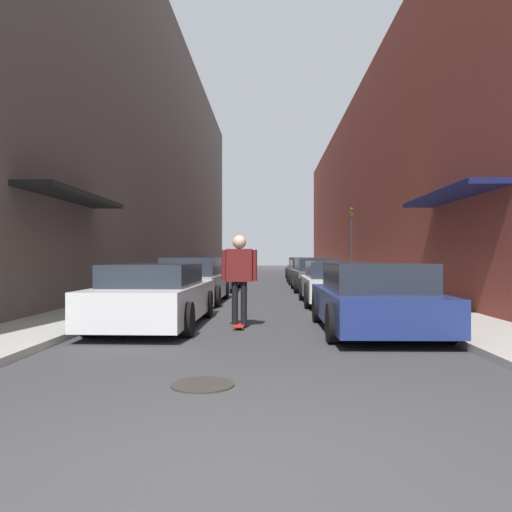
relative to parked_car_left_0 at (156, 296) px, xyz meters
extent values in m
plane|color=#38383A|center=(2.10, 13.62, -0.62)|extent=(112.36, 112.36, 0.00)
cube|color=#A3A099|center=(-2.00, 18.72, -0.56)|extent=(1.80, 51.07, 0.12)
cube|color=#A3A099|center=(6.20, 18.72, -0.56)|extent=(1.80, 51.07, 0.12)
cube|color=#564C47|center=(-4.90, 18.72, 6.74)|extent=(4.00, 51.07, 14.72)
cube|color=black|center=(-2.50, 2.13, 2.28)|extent=(1.00, 4.80, 0.12)
cube|color=brown|center=(9.10, 18.72, 4.68)|extent=(4.00, 51.07, 10.59)
cube|color=#141947|center=(6.70, 2.13, 2.28)|extent=(1.00, 4.80, 0.12)
cube|color=silver|center=(0.00, 0.05, -0.11)|extent=(1.86, 4.64, 0.67)
cube|color=#232833|center=(0.00, -0.18, 0.44)|extent=(1.62, 2.42, 0.43)
cylinder|color=black|center=(-0.88, 1.48, -0.31)|extent=(0.18, 0.62, 0.62)
cylinder|color=black|center=(0.88, 1.48, -0.31)|extent=(0.18, 0.62, 0.62)
cylinder|color=black|center=(-0.88, -1.38, -0.31)|extent=(0.18, 0.62, 0.62)
cylinder|color=black|center=(0.88, -1.38, -0.31)|extent=(0.18, 0.62, 0.62)
cube|color=#B7B7BC|center=(-0.02, 5.23, -0.11)|extent=(1.87, 4.54, 0.68)
cube|color=#232833|center=(-0.02, 5.00, 0.50)|extent=(1.60, 2.38, 0.54)
cylinder|color=black|center=(-0.88, 6.62, -0.31)|extent=(0.18, 0.61, 0.61)
cylinder|color=black|center=(0.84, 6.62, -0.31)|extent=(0.18, 0.61, 0.61)
cylinder|color=black|center=(-0.88, 3.83, -0.31)|extent=(0.18, 0.61, 0.61)
cylinder|color=black|center=(0.84, 3.83, -0.31)|extent=(0.18, 0.61, 0.61)
cube|color=#232326|center=(-0.02, 11.35, -0.16)|extent=(2.00, 4.81, 0.56)
cube|color=#232833|center=(-0.02, 11.12, 0.37)|extent=(1.74, 2.51, 0.50)
cylinder|color=black|center=(-0.98, 12.84, -0.29)|extent=(0.18, 0.66, 0.66)
cylinder|color=black|center=(0.93, 12.84, -0.29)|extent=(0.18, 0.66, 0.66)
cylinder|color=black|center=(-0.98, 9.87, -0.29)|extent=(0.18, 0.66, 0.66)
cylinder|color=black|center=(0.93, 9.87, -0.29)|extent=(0.18, 0.66, 0.66)
cube|color=#B7B7BC|center=(-0.16, 17.23, -0.10)|extent=(1.86, 4.24, 0.69)
cube|color=#232833|center=(-0.16, 17.02, 0.45)|extent=(1.62, 2.21, 0.41)
cylinder|color=black|center=(-1.06, 18.54, -0.31)|extent=(0.18, 0.62, 0.62)
cylinder|color=black|center=(0.73, 18.54, -0.31)|extent=(0.18, 0.62, 0.62)
cylinder|color=black|center=(-1.06, 15.92, -0.31)|extent=(0.18, 0.62, 0.62)
cylinder|color=black|center=(0.73, 15.92, -0.31)|extent=(0.18, 0.62, 0.62)
cube|color=#232326|center=(0.02, 22.83, -0.15)|extent=(1.88, 4.30, 0.61)
cube|color=#232833|center=(0.02, 22.62, 0.42)|extent=(1.64, 2.24, 0.53)
cylinder|color=black|center=(-0.88, 24.16, -0.31)|extent=(0.18, 0.61, 0.61)
cylinder|color=black|center=(0.92, 24.16, -0.31)|extent=(0.18, 0.61, 0.61)
cylinder|color=black|center=(-0.88, 21.51, -0.31)|extent=(0.18, 0.61, 0.61)
cylinder|color=black|center=(0.92, 21.51, -0.31)|extent=(0.18, 0.61, 0.61)
cube|color=silver|center=(0.00, 28.53, -0.10)|extent=(1.94, 4.59, 0.68)
cube|color=#232833|center=(0.00, 28.30, 0.48)|extent=(1.69, 2.39, 0.47)
cylinder|color=black|center=(-0.93, 29.95, -0.29)|extent=(0.18, 0.66, 0.66)
cylinder|color=black|center=(0.93, 29.95, -0.29)|extent=(0.18, 0.66, 0.66)
cylinder|color=black|center=(-0.93, 27.11, -0.29)|extent=(0.18, 0.66, 0.66)
cylinder|color=black|center=(0.93, 27.11, -0.29)|extent=(0.18, 0.66, 0.66)
cube|color=navy|center=(4.28, -0.60, -0.14)|extent=(1.96, 4.30, 0.60)
cube|color=#232833|center=(4.28, -0.82, 0.42)|extent=(1.71, 2.24, 0.52)
cylinder|color=black|center=(3.35, 0.72, -0.29)|extent=(0.18, 0.66, 0.66)
cylinder|color=black|center=(5.22, 0.72, -0.29)|extent=(0.18, 0.66, 0.66)
cylinder|color=black|center=(3.35, -1.93, -0.29)|extent=(0.18, 0.66, 0.66)
cylinder|color=black|center=(5.22, -1.93, -0.29)|extent=(0.18, 0.66, 0.66)
cube|color=silver|center=(4.23, 4.84, -0.12)|extent=(1.77, 4.15, 0.60)
cube|color=#232833|center=(4.23, 4.63, 0.42)|extent=(1.56, 2.16, 0.48)
cylinder|color=black|center=(3.37, 6.12, -0.26)|extent=(0.18, 0.71, 0.71)
cylinder|color=black|center=(5.10, 6.12, -0.26)|extent=(0.18, 0.71, 0.71)
cylinder|color=black|center=(3.37, 3.55, -0.26)|extent=(0.18, 0.71, 0.71)
cylinder|color=black|center=(5.10, 3.55, -0.26)|extent=(0.18, 0.71, 0.71)
cube|color=#515459|center=(4.23, 10.58, -0.10)|extent=(1.95, 4.48, 0.65)
cube|color=#232833|center=(4.23, 10.36, 0.49)|extent=(1.67, 2.35, 0.51)
cylinder|color=black|center=(3.34, 11.96, -0.26)|extent=(0.18, 0.71, 0.71)
cylinder|color=black|center=(5.12, 11.96, -0.26)|extent=(0.18, 0.71, 0.71)
cylinder|color=black|center=(3.34, 9.21, -0.26)|extent=(0.18, 0.71, 0.71)
cylinder|color=black|center=(5.12, 9.21, -0.26)|extent=(0.18, 0.71, 0.71)
cube|color=#232326|center=(4.19, 16.05, -0.13)|extent=(1.81, 4.29, 0.64)
cube|color=#232833|center=(4.19, 15.84, 0.41)|extent=(1.56, 2.25, 0.44)
cylinder|color=black|center=(3.35, 17.37, -0.31)|extent=(0.18, 0.61, 0.61)
cylinder|color=black|center=(5.03, 17.37, -0.31)|extent=(0.18, 0.61, 0.61)
cylinder|color=black|center=(3.35, 14.73, -0.31)|extent=(0.18, 0.61, 0.61)
cylinder|color=black|center=(5.03, 14.73, -0.31)|extent=(0.18, 0.61, 0.61)
cube|color=maroon|center=(4.36, 21.36, -0.08)|extent=(2.00, 4.11, 0.68)
cube|color=#232833|center=(4.36, 21.15, 0.51)|extent=(1.72, 2.16, 0.50)
cylinder|color=black|center=(3.43, 22.62, -0.27)|extent=(0.18, 0.70, 0.70)
cylinder|color=black|center=(5.28, 22.62, -0.27)|extent=(0.18, 0.70, 0.70)
cylinder|color=black|center=(3.43, 20.10, -0.27)|extent=(0.18, 0.70, 0.70)
cylinder|color=black|center=(5.28, 20.10, -0.27)|extent=(0.18, 0.70, 0.70)
cube|color=#B2231E|center=(1.72, -0.21, -0.55)|extent=(0.20, 0.78, 0.02)
cylinder|color=beige|center=(1.65, 0.04, -0.59)|extent=(0.03, 0.06, 0.06)
cylinder|color=beige|center=(1.80, 0.04, -0.59)|extent=(0.03, 0.06, 0.06)
cylinder|color=beige|center=(1.65, -0.46, -0.59)|extent=(0.03, 0.06, 0.06)
cylinder|color=beige|center=(1.80, -0.46, -0.59)|extent=(0.03, 0.06, 0.06)
cylinder|color=black|center=(1.63, -0.21, -0.12)|extent=(0.13, 0.13, 0.85)
cylinder|color=black|center=(1.81, -0.21, -0.12)|extent=(0.13, 0.13, 0.85)
cube|color=maroon|center=(1.72, -0.21, 0.63)|extent=(0.50, 0.23, 0.65)
sphere|color=beige|center=(1.72, -0.21, 1.09)|extent=(0.27, 0.27, 0.27)
cylinder|color=maroon|center=(1.42, -0.21, 0.63)|extent=(0.10, 0.10, 0.61)
cylinder|color=maroon|center=(2.02, -0.21, 0.63)|extent=(0.10, 0.10, 0.61)
cylinder|color=#332D28|center=(1.59, -4.63, -0.61)|extent=(0.70, 0.70, 0.02)
cylinder|color=#2D2D2D|center=(6.18, 13.57, 1.33)|extent=(0.10, 0.10, 3.65)
cube|color=#332D0F|center=(6.18, 13.57, 2.93)|extent=(0.16, 0.16, 0.45)
sphere|color=red|center=(6.18, 13.48, 3.04)|extent=(0.11, 0.11, 0.11)
camera|label=1|loc=(2.33, -10.09, 0.80)|focal=35.00mm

